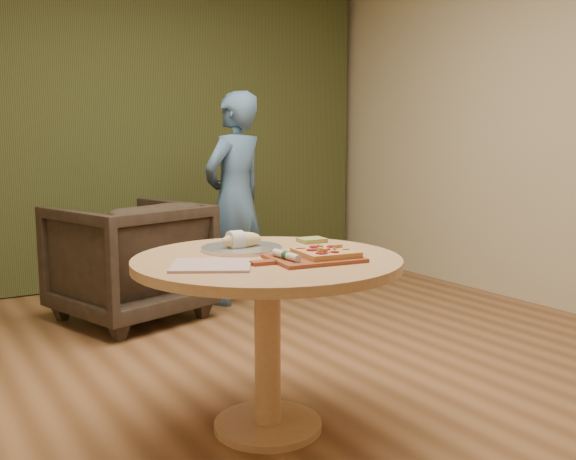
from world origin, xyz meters
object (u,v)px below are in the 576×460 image
at_px(flatbread_pizza, 326,252).
at_px(armchair, 129,255).
at_px(pizza_paddle, 312,259).
at_px(pedestal_table, 267,290).
at_px(cutlery_roll, 286,255).
at_px(person_standing, 235,199).
at_px(bread_roll, 240,240).
at_px(serving_tray, 242,248).

xyz_separation_m(flatbread_pizza, armchair, (-0.14, 2.13, -0.33)).
distance_m(pizza_paddle, armchair, 2.15).
bearing_deg(pedestal_table, pizza_paddle, -54.43).
distance_m(cutlery_roll, armchair, 2.14).
bearing_deg(cutlery_roll, person_standing, 66.45).
relative_size(pedestal_table, armchair, 1.24).
bearing_deg(flatbread_pizza, armchair, 93.67).
relative_size(pizza_paddle, bread_roll, 2.39).
distance_m(cutlery_roll, person_standing, 2.32).
distance_m(pizza_paddle, person_standing, 2.29).
bearing_deg(armchair, serving_tray, 71.46).
bearing_deg(cutlery_roll, armchair, 87.52).
height_order(pedestal_table, bread_roll, bread_roll).
relative_size(pedestal_table, person_standing, 0.71).
bearing_deg(pizza_paddle, bread_roll, 117.55).
bearing_deg(cutlery_roll, bread_roll, 91.99).
bearing_deg(pizza_paddle, cutlery_roll, -178.07).
height_order(bread_roll, person_standing, person_standing).
distance_m(flatbread_pizza, serving_tray, 0.42).
bearing_deg(serving_tray, bread_roll, 180.00).
relative_size(pizza_paddle, flatbread_pizza, 1.88).
xyz_separation_m(pedestal_table, serving_tray, (-0.01, 0.20, 0.15)).
height_order(armchair, person_standing, person_standing).
xyz_separation_m(pizza_paddle, serving_tray, (-0.13, 0.36, -0.00)).
bearing_deg(pizza_paddle, person_standing, 77.80).
relative_size(pedestal_table, serving_tray, 3.13).
bearing_deg(armchair, cutlery_roll, 72.07).
distance_m(pizza_paddle, bread_roll, 0.39).
height_order(serving_tray, armchair, armchair).
xyz_separation_m(cutlery_roll, serving_tray, (-0.01, 0.35, -0.02)).
distance_m(serving_tray, person_standing, 2.00).
bearing_deg(person_standing, pedestal_table, 45.30).
relative_size(pizza_paddle, person_standing, 0.29).
bearing_deg(bread_roll, person_standing, 63.40).
xyz_separation_m(pizza_paddle, bread_roll, (-0.13, 0.36, 0.04)).
bearing_deg(pizza_paddle, flatbread_pizza, 2.73).
relative_size(serving_tray, person_standing, 0.23).
distance_m(cutlery_roll, serving_tray, 0.35).
bearing_deg(flatbread_pizza, serving_tray, 117.36).
distance_m(flatbread_pizza, cutlery_roll, 0.18).
relative_size(pedestal_table, pizza_paddle, 2.41).
bearing_deg(serving_tray, cutlery_roll, -88.12).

